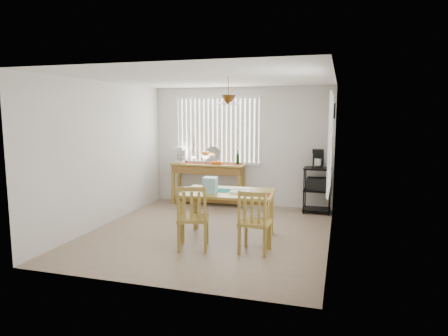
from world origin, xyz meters
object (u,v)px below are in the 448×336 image
(cart_items, at_px, (318,159))
(chair_left, at_px, (193,218))
(wire_cart, at_px, (317,186))
(chair_right, at_px, (254,222))
(sideboard, at_px, (208,174))
(dining_table, at_px, (228,197))

(cart_items, xyz_separation_m, chair_left, (-1.65, -2.84, -0.63))
(wire_cart, relative_size, chair_right, 0.99)
(cart_items, distance_m, chair_right, 2.91)
(chair_right, bearing_deg, chair_left, -174.12)
(sideboard, relative_size, cart_items, 4.27)
(cart_items, bearing_deg, dining_table, -120.70)
(cart_items, bearing_deg, chair_right, -104.86)
(wire_cart, height_order, chair_left, chair_left)
(sideboard, distance_m, dining_table, 2.47)
(wire_cart, bearing_deg, chair_right, -104.91)
(cart_items, distance_m, dining_table, 2.56)
(chair_left, bearing_deg, cart_items, 59.86)
(dining_table, xyz_separation_m, chair_right, (0.56, -0.57, -0.23))
(dining_table, height_order, chair_left, chair_left)
(sideboard, xyz_separation_m, wire_cart, (2.37, -0.06, -0.13))
(wire_cart, bearing_deg, chair_left, -120.23)
(cart_items, relative_size, chair_right, 0.41)
(sideboard, relative_size, chair_right, 1.74)
(chair_left, distance_m, chair_right, 0.92)
(sideboard, height_order, cart_items, cart_items)
(wire_cart, xyz_separation_m, dining_table, (-1.29, -2.16, 0.13))
(wire_cart, distance_m, dining_table, 2.52)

